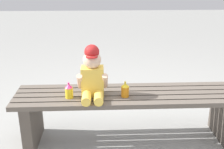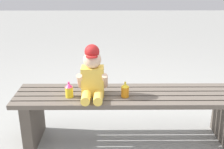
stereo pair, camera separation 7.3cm
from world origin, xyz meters
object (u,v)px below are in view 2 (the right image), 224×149
object	(u,v)px
park_bench	(130,109)
sippy_cup_right	(125,90)
child_figure	(92,74)
sippy_cup_left	(69,90)

from	to	relation	value
park_bench	sippy_cup_right	distance (m)	0.21
park_bench	child_figure	xyz separation A→B (m)	(-0.30, -0.04, 0.31)
park_bench	sippy_cup_right	xyz separation A→B (m)	(-0.05, -0.06, 0.19)
park_bench	sippy_cup_right	bearing A→B (deg)	-128.86
child_figure	sippy_cup_left	size ratio (longest dim) A/B	3.26
sippy_cup_left	park_bench	bearing A→B (deg)	7.17
child_figure	park_bench	bearing A→B (deg)	7.33
child_figure	sippy_cup_right	world-z (taller)	child_figure
sippy_cup_right	child_figure	bearing A→B (deg)	174.98
child_figure	sippy_cup_right	xyz separation A→B (m)	(0.25, -0.02, -0.12)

